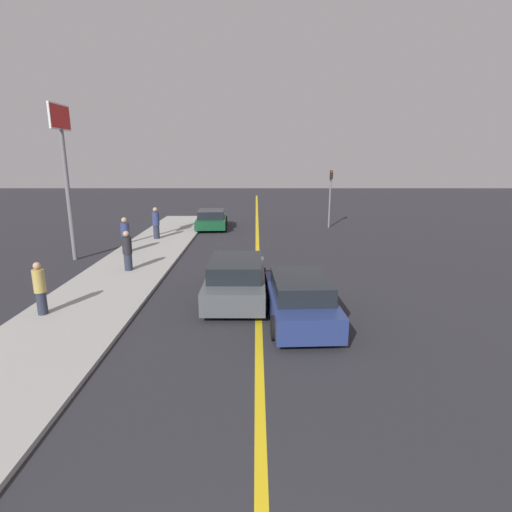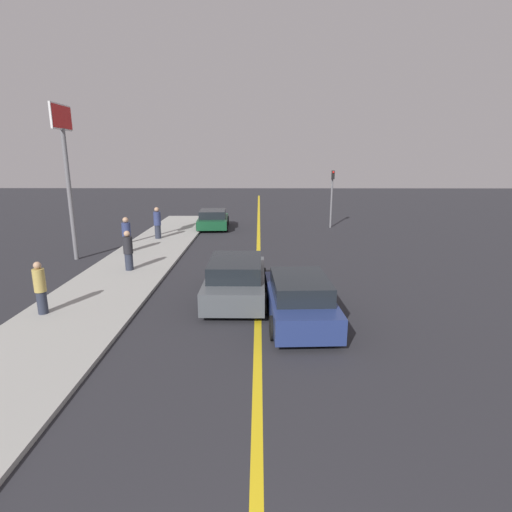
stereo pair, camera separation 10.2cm
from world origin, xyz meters
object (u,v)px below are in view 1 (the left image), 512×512
car_far_distant (211,220)px  roadside_sign (63,150)px  pedestrian_far_standing (125,235)px  pedestrian_by_sign (155,223)px  pedestrian_mid_group (127,251)px  pedestrian_near_curb (39,289)px  car_ahead_center (236,279)px  car_near_right_lane (299,299)px  traffic_light (330,193)px

car_far_distant → roadside_sign: 10.74m
pedestrian_far_standing → pedestrian_by_sign: (0.66, 3.32, 0.04)m
pedestrian_by_sign → pedestrian_mid_group: bearing=-86.2°
pedestrian_near_curb → roadside_sign: roadside_sign is taller
pedestrian_near_curb → pedestrian_by_sign: (0.63, 11.16, 0.09)m
car_ahead_center → pedestrian_near_curb: pedestrian_near_curb is taller
car_far_distant → car_near_right_lane: bearing=-77.8°
car_near_right_lane → pedestrian_far_standing: (-7.51, 8.02, 0.30)m
pedestrian_by_sign → traffic_light: bearing=21.9°
car_near_right_lane → pedestrian_far_standing: bearing=130.6°
traffic_light → pedestrian_far_standing: bearing=-145.9°
pedestrian_far_standing → pedestrian_near_curb: bearing=-89.8°
roadside_sign → car_ahead_center: bearing=-34.0°
pedestrian_far_standing → pedestrian_by_sign: size_ratio=0.96×
car_near_right_lane → pedestrian_by_sign: pedestrian_by_sign is taller
roadside_sign → car_near_right_lane: bearing=-36.2°
car_far_distant → pedestrian_far_standing: pedestrian_far_standing is taller
car_near_right_lane → car_far_distant: car_near_right_lane is taller
car_far_distant → traffic_light: 7.97m
car_near_right_lane → roadside_sign: size_ratio=0.63×
pedestrian_near_curb → roadside_sign: (-2.08, 6.84, 4.00)m
car_near_right_lane → roadside_sign: roadside_sign is taller
car_far_distant → pedestrian_near_curb: pedestrian_near_curb is taller
pedestrian_by_sign → roadside_sign: (-2.71, -4.33, 3.90)m
roadside_sign → pedestrian_by_sign: bearing=58.0°
pedestrian_mid_group → pedestrian_far_standing: size_ratio=0.96×
pedestrian_far_standing → car_near_right_lane: bearing=-46.9°
car_near_right_lane → car_far_distant: size_ratio=1.07×
car_ahead_center → pedestrian_far_standing: 8.33m
car_ahead_center → pedestrian_far_standing: (-5.60, 6.16, 0.29)m
car_far_distant → pedestrian_far_standing: (-3.34, -7.23, 0.35)m
pedestrian_far_standing → car_far_distant: bearing=65.2°
car_far_distant → pedestrian_mid_group: pedestrian_mid_group is taller
pedestrian_far_standing → traffic_light: size_ratio=0.45×
car_far_distant → pedestrian_far_standing: 7.97m
car_ahead_center → car_far_distant: car_ahead_center is taller
car_ahead_center → pedestrian_mid_group: size_ratio=2.75×
pedestrian_near_curb → car_far_distant: bearing=77.6°
pedestrian_near_curb → pedestrian_far_standing: pedestrian_far_standing is taller
pedestrian_mid_group → traffic_light: traffic_light is taller
pedestrian_far_standing → traffic_light: (11.12, 7.52, 1.37)m
pedestrian_far_standing → pedestrian_mid_group: bearing=-71.0°
car_ahead_center → pedestrian_by_sign: size_ratio=2.52×
pedestrian_near_curb → pedestrian_far_standing: (-0.03, 7.85, 0.05)m
car_far_distant → roadside_sign: bearing=-126.3°
car_ahead_center → traffic_light: (5.51, 13.68, 1.66)m
pedestrian_mid_group → traffic_light: (10.03, 10.69, 1.40)m
pedestrian_near_curb → pedestrian_far_standing: size_ratio=0.93×
pedestrian_far_standing → traffic_light: bearing=34.1°
car_ahead_center → roadside_sign: bearing=146.3°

